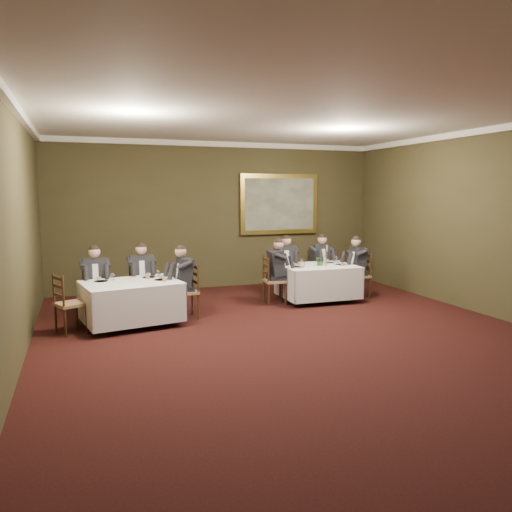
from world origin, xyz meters
TOP-DOWN VIEW (x-y plane):
  - ground at (0.00, 0.00)m, footprint 10.00×10.00m
  - ceiling at (0.00, 0.00)m, footprint 8.00×10.00m
  - back_wall at (0.00, 5.00)m, footprint 8.00×0.10m
  - left_wall at (-4.00, 0.00)m, footprint 0.10×10.00m
  - crown_molding at (0.00, 0.00)m, footprint 8.00×10.00m
  - table_main at (1.56, 2.74)m, footprint 1.61×1.24m
  - table_second at (-2.40, 2.05)m, footprint 1.81×1.50m
  - chair_main_backleft at (1.16, 3.56)m, footprint 0.53×0.52m
  - diner_main_backleft at (1.16, 3.54)m, footprint 0.51×0.57m
  - chair_main_backright at (2.00, 3.54)m, footprint 0.50×0.48m
  - diner_main_backright at (2.00, 3.53)m, footprint 0.47×0.53m
  - chair_main_endleft at (0.56, 2.76)m, footprint 0.46×0.47m
  - diner_main_endleft at (0.58, 2.76)m, footprint 0.51×0.45m
  - chair_main_endright at (2.56, 2.71)m, footprint 0.46×0.48m
  - diner_main_endright at (2.54, 2.72)m, footprint 0.51×0.45m
  - chair_sec_backleft at (-2.97, 2.79)m, footprint 0.46×0.44m
  - diner_sec_backleft at (-2.97, 2.78)m, footprint 0.44×0.50m
  - chair_sec_backright at (-2.12, 2.94)m, footprint 0.45×0.43m
  - diner_sec_backright at (-2.12, 2.93)m, footprint 0.43×0.49m
  - chair_sec_endright at (-1.39, 2.23)m, footprint 0.44×0.46m
  - diner_sec_endright at (-1.40, 2.23)m, footprint 0.50×0.43m
  - chair_sec_endleft at (-3.40, 1.87)m, footprint 0.56×0.57m
  - centerpiece at (1.60, 2.72)m, footprint 0.23×0.20m
  - candlestick at (1.75, 2.72)m, footprint 0.07×0.07m
  - place_setting_table_main at (1.20, 3.10)m, footprint 0.33×0.31m
  - place_setting_table_second at (-2.83, 2.33)m, footprint 0.33×0.31m
  - painting at (1.56, 4.94)m, footprint 2.06×0.09m

SIDE VIEW (x-z plane):
  - ground at x=0.00m, z-range 0.00..0.00m
  - chair_main_backleft at x=1.16m, z-range -0.22..0.78m
  - chair_main_backright at x=2.00m, z-range -0.22..0.78m
  - chair_main_endleft at x=0.56m, z-range -0.22..0.78m
  - chair_main_endright at x=2.56m, z-range -0.22..0.78m
  - chair_sec_backleft at x=-2.97m, z-range -0.22..0.78m
  - chair_sec_backright at x=-2.12m, z-range -0.22..0.78m
  - chair_sec_endright at x=-1.39m, z-range -0.22..0.78m
  - chair_sec_endleft at x=-3.40m, z-range -0.22..0.78m
  - table_main at x=1.56m, z-range 0.12..0.78m
  - table_second at x=-2.40m, z-range 0.12..0.78m
  - diner_main_backleft at x=1.16m, z-range -0.16..1.19m
  - diner_main_backright at x=2.00m, z-range -0.16..1.19m
  - diner_main_endleft at x=0.58m, z-range -0.16..1.19m
  - diner_main_endright at x=2.54m, z-range -0.16..1.19m
  - diner_sec_backleft at x=-2.97m, z-range -0.16..1.19m
  - diner_sec_backright at x=-2.12m, z-range -0.16..1.19m
  - diner_sec_endright at x=-1.40m, z-range -0.16..1.19m
  - place_setting_table_main at x=1.20m, z-range 0.73..0.87m
  - place_setting_table_second at x=-2.83m, z-range 0.73..0.87m
  - centerpiece at x=1.60m, z-range 0.77..1.01m
  - candlestick at x=1.75m, z-range 0.70..1.15m
  - back_wall at x=0.00m, z-range 0.00..3.50m
  - left_wall at x=-4.00m, z-range 0.00..3.50m
  - painting at x=1.56m, z-range 1.26..2.76m
  - crown_molding at x=0.00m, z-range 3.38..3.50m
  - ceiling at x=0.00m, z-range 3.45..3.55m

